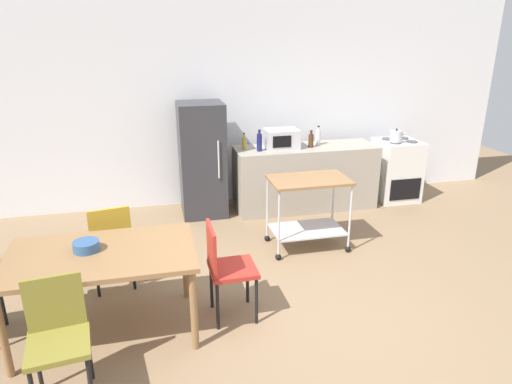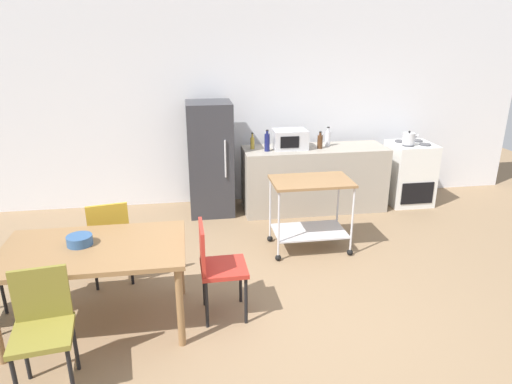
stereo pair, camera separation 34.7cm
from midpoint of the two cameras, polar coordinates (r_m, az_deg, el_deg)
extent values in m
plane|color=#8C7051|center=(4.23, 7.21, -15.71)|extent=(12.00, 12.00, 0.00)
cube|color=white|center=(6.66, 0.11, 11.10)|extent=(8.40, 0.12, 2.90)
cube|color=#A89E8E|center=(6.52, 8.78, 1.65)|extent=(2.00, 0.64, 0.90)
cube|color=olive|center=(3.96, -17.38, -6.90)|extent=(1.50, 0.90, 0.04)
cylinder|color=olive|center=(3.76, -6.80, -14.21)|extent=(0.06, 0.06, 0.71)
cylinder|color=olive|center=(4.62, -24.84, -9.16)|extent=(0.06, 0.06, 0.71)
cylinder|color=olive|center=(4.43, -7.26, -8.61)|extent=(0.06, 0.06, 0.71)
cube|color=gold|center=(4.77, -15.86, -5.54)|extent=(0.47, 0.47, 0.04)
cube|color=gold|center=(4.52, -15.95, -3.94)|extent=(0.38, 0.10, 0.40)
cylinder|color=black|center=(5.04, -13.81, -7.05)|extent=(0.03, 0.03, 0.45)
cylinder|color=black|center=(5.03, -17.69, -7.50)|extent=(0.03, 0.03, 0.45)
cylinder|color=black|center=(4.73, -13.36, -8.82)|extent=(0.03, 0.03, 0.45)
cylinder|color=black|center=(4.72, -17.50, -9.30)|extent=(0.03, 0.03, 0.45)
cube|color=#B72D23|center=(4.04, -1.58, -9.52)|extent=(0.41, 0.41, 0.04)
cube|color=#B72D23|center=(3.92, -4.24, -6.91)|extent=(0.04, 0.38, 0.40)
cylinder|color=black|center=(4.05, 1.26, -13.51)|extent=(0.03, 0.03, 0.45)
cylinder|color=black|center=(4.33, 0.38, -11.09)|extent=(0.03, 0.03, 0.45)
cylinder|color=black|center=(4.01, -3.66, -13.94)|extent=(0.03, 0.03, 0.45)
cylinder|color=black|center=(4.29, -4.18, -11.46)|extent=(0.03, 0.03, 0.45)
cube|color=olive|center=(3.50, -22.60, -16.28)|extent=(0.45, 0.45, 0.04)
cube|color=olive|center=(3.54, -22.81, -11.69)|extent=(0.38, 0.08, 0.40)
cylinder|color=black|center=(3.49, -19.35, -20.98)|extent=(0.03, 0.03, 0.45)
cylinder|color=black|center=(3.81, -24.52, -17.96)|extent=(0.03, 0.03, 0.45)
cylinder|color=black|center=(3.76, -19.17, -17.67)|extent=(0.03, 0.03, 0.45)
cylinder|color=black|center=(4.67, -27.32, -11.09)|extent=(0.03, 0.03, 0.45)
cube|color=white|center=(7.11, 19.96, 2.18)|extent=(0.60, 0.60, 0.90)
cube|color=black|center=(6.92, 20.94, -0.18)|extent=(0.48, 0.01, 0.32)
cylinder|color=#47474C|center=(6.83, 19.91, 5.53)|extent=(0.16, 0.16, 0.02)
cylinder|color=#47474C|center=(6.95, 21.80, 5.54)|extent=(0.16, 0.16, 0.02)
cylinder|color=#47474C|center=(7.03, 19.00, 6.02)|extent=(0.16, 0.16, 0.02)
cylinder|color=#47474C|center=(7.16, 20.86, 6.02)|extent=(0.16, 0.16, 0.02)
cube|color=#333338|center=(6.25, -4.17, 4.14)|extent=(0.60, 0.60, 1.55)
cylinder|color=silver|center=(5.94, -2.19, 4.14)|extent=(0.02, 0.02, 0.50)
cube|color=olive|center=(5.17, 8.87, 1.33)|extent=(0.90, 0.56, 0.03)
cube|color=silver|center=(5.39, 8.53, -4.89)|extent=(0.83, 0.52, 0.02)
cylinder|color=silver|center=(4.97, 4.87, -4.01)|extent=(0.02, 0.02, 0.76)
sphere|color=black|center=(5.15, 4.74, -8.24)|extent=(0.07, 0.07, 0.07)
cylinder|color=silver|center=(5.23, 13.87, -3.33)|extent=(0.02, 0.02, 0.76)
sphere|color=black|center=(5.40, 13.52, -7.39)|extent=(0.07, 0.07, 0.07)
cylinder|color=silver|center=(5.42, 3.63, -1.92)|extent=(0.02, 0.02, 0.76)
sphere|color=black|center=(5.59, 3.54, -5.88)|extent=(0.07, 0.07, 0.07)
cylinder|color=silver|center=(5.66, 11.98, -1.39)|extent=(0.02, 0.02, 0.76)
sphere|color=black|center=(5.81, 11.69, -5.21)|extent=(0.07, 0.07, 0.07)
cylinder|color=gold|center=(6.24, 1.14, 6.10)|extent=(0.06, 0.06, 0.15)
cylinder|color=gold|center=(6.22, 1.15, 7.05)|extent=(0.03, 0.03, 0.06)
cylinder|color=black|center=(6.21, 1.15, 7.35)|extent=(0.03, 0.03, 0.01)
cylinder|color=navy|center=(6.12, 3.03, 6.19)|extent=(0.07, 0.07, 0.23)
cylinder|color=navy|center=(6.09, 3.06, 7.45)|extent=(0.03, 0.03, 0.04)
cylinder|color=black|center=(6.09, 3.06, 7.71)|extent=(0.04, 0.04, 0.01)
cube|color=silver|center=(6.28, 5.85, 6.58)|extent=(0.46, 0.34, 0.26)
cube|color=black|center=(6.11, 5.89, 6.21)|extent=(0.25, 0.01, 0.16)
cylinder|color=#4C2D19|center=(6.36, 9.59, 6.21)|extent=(0.07, 0.07, 0.18)
cylinder|color=#4C2D19|center=(6.33, 9.64, 7.19)|extent=(0.03, 0.03, 0.04)
cylinder|color=black|center=(6.33, 9.66, 7.42)|extent=(0.04, 0.04, 0.01)
cylinder|color=silver|center=(6.50, 10.50, 6.54)|extent=(0.07, 0.07, 0.20)
cylinder|color=silver|center=(6.47, 10.57, 7.66)|extent=(0.03, 0.03, 0.05)
cylinder|color=black|center=(6.47, 10.59, 7.95)|extent=(0.04, 0.04, 0.01)
cylinder|color=#33598C|center=(4.01, -18.94, -5.78)|extent=(0.21, 0.21, 0.08)
cylinder|color=silver|center=(6.83, 20.00, 6.30)|extent=(0.17, 0.17, 0.16)
sphere|color=black|center=(6.81, 20.09, 7.07)|extent=(0.03, 0.03, 0.03)
cylinder|color=silver|center=(6.88, 20.87, 6.49)|extent=(0.08, 0.02, 0.07)
camera|label=1|loc=(0.17, -87.96, 0.73)|focal=31.92mm
camera|label=2|loc=(0.17, 92.04, -0.73)|focal=31.92mm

